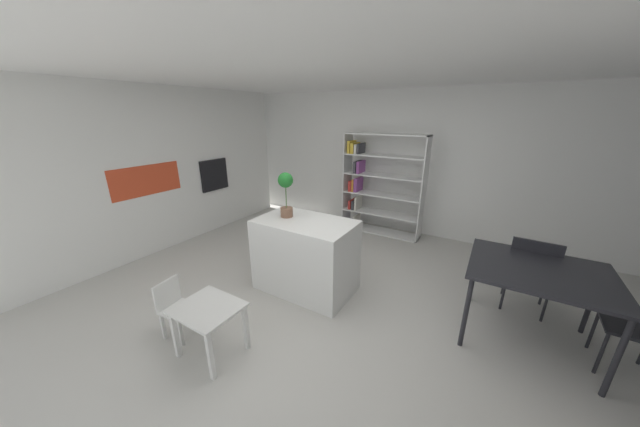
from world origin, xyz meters
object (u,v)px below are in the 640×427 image
child_table (209,315)px  child_chair_left (175,305)px  dining_table (539,276)px  dining_chair_far (531,270)px  potted_plant_on_island (286,190)px  kitchen_island (306,255)px  open_bookshelf (375,183)px  built_in_oven (214,175)px

child_table → child_chair_left: child_chair_left is taller
dining_table → dining_chair_far: size_ratio=1.29×
potted_plant_on_island → child_table: 1.63m
kitchen_island → dining_chair_far: kitchen_island is taller
kitchen_island → potted_plant_on_island: 0.85m
open_bookshelf → dining_table: size_ratio=1.56×
child_table → kitchen_island: bearing=84.0°
child_table → potted_plant_on_island: bearing=95.9°
potted_plant_on_island → dining_chair_far: bearing=18.0°
potted_plant_on_island → child_chair_left: size_ratio=0.94×
dining_table → dining_chair_far: (-0.00, 0.50, -0.17)m
built_in_oven → child_table: size_ratio=1.03×
child_table → dining_chair_far: 3.37m
child_chair_left → potted_plant_on_island: bearing=-23.0°
kitchen_island → open_bookshelf: bearing=90.1°
child_chair_left → dining_table: bearing=-68.0°
kitchen_island → dining_table: bearing=8.9°
kitchen_island → child_chair_left: kitchen_island is taller
child_table → dining_table: 3.07m
open_bookshelf → dining_chair_far: open_bookshelf is taller
kitchen_island → dining_table: 2.42m
dining_table → child_table: bearing=-145.5°
kitchen_island → dining_chair_far: size_ratio=1.31×
built_in_oven → dining_chair_far: built_in_oven is taller
open_bookshelf → dining_chair_far: size_ratio=2.01×
potted_plant_on_island → dining_chair_far: 2.89m
child_table → dining_table: (2.52, 1.73, 0.30)m
kitchen_island → child_table: 1.37m
potted_plant_on_island → built_in_oven: bearing=160.0°
kitchen_island → child_table: (-0.14, -1.36, -0.05)m
potted_plant_on_island → dining_table: bearing=7.7°
child_chair_left → built_in_oven: bearing=33.6°
built_in_oven → kitchen_island: bearing=-18.3°
dining_table → dining_chair_far: 0.53m
child_table → child_chair_left: size_ratio=0.95×
kitchen_island → open_bookshelf: size_ratio=0.65×
built_in_oven → open_bookshelf: 3.01m
child_chair_left → dining_table: 3.52m
child_table → dining_table: bearing=34.5°
potted_plant_on_island → child_table: (0.14, -1.38, -0.85)m
open_bookshelf → dining_table: open_bookshelf is taller
potted_plant_on_island → dining_table: potted_plant_on_island is taller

